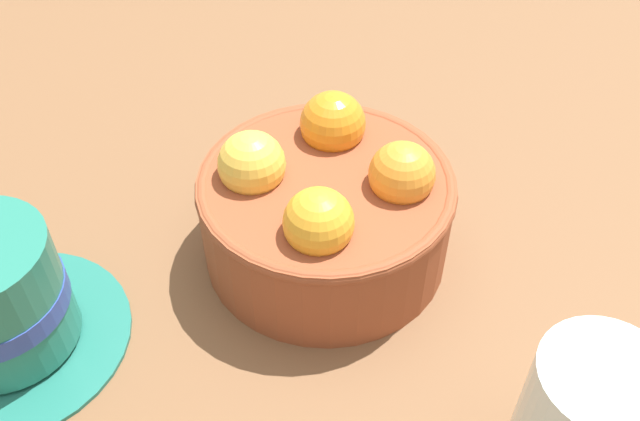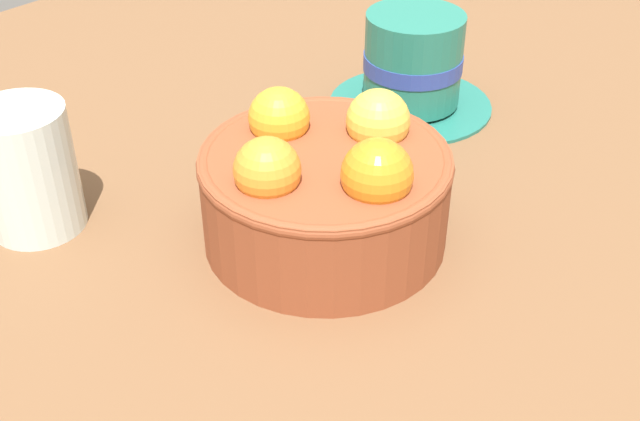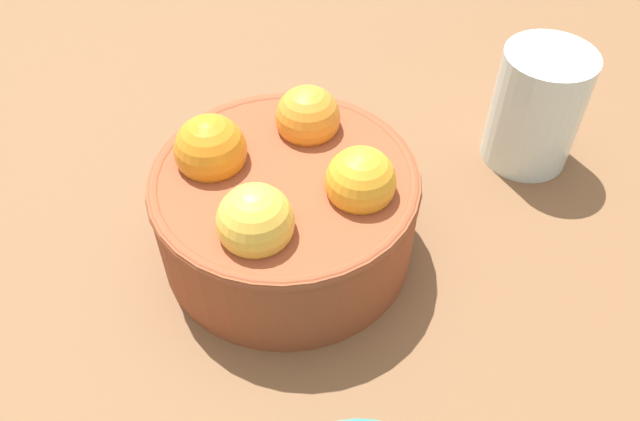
{
  "view_description": "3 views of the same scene",
  "coord_description": "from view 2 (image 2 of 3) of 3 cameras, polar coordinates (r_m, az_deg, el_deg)",
  "views": [
    {
      "loc": [
        1.27,
        33.24,
        36.25
      ],
      "look_at": [
        0.42,
        0.76,
        4.65
      ],
      "focal_mm": 38.72,
      "sensor_mm": 36.0,
      "label": 1
    },
    {
      "loc": [
        -34.37,
        -30.06,
        34.44
      ],
      "look_at": [
        -0.66,
        -0.12,
        2.71
      ],
      "focal_mm": 45.62,
      "sensor_mm": 36.0,
      "label": 2
    },
    {
      "loc": [
        27.55,
        6.92,
        33.95
      ],
      "look_at": [
        0.7,
        2.35,
        4.73
      ],
      "focal_mm": 35.82,
      "sensor_mm": 36.0,
      "label": 3
    }
  ],
  "objects": [
    {
      "name": "terracotta_bowl",
      "position": [
        0.55,
        0.4,
        1.67
      ],
      "size": [
        17.01,
        17.01,
        9.85
      ],
      "color": "brown",
      "rests_on": "ground_plane"
    },
    {
      "name": "water_glass",
      "position": [
        0.59,
        -19.81,
        2.71
      ],
      "size": [
        6.63,
        6.63,
        9.18
      ],
      "primitive_type": "cylinder",
      "color": "silver",
      "rests_on": "ground_plane"
    },
    {
      "name": "coffee_cup",
      "position": [
        0.73,
        6.52,
        10.03
      ],
      "size": [
        14.56,
        14.56,
        8.62
      ],
      "color": "#216C5E",
      "rests_on": "ground_plane"
    },
    {
      "name": "ground_plane",
      "position": [
        0.59,
        0.34,
        -3.8
      ],
      "size": [
        131.12,
        110.75,
        4.89
      ],
      "primitive_type": "cube",
      "color": "brown"
    }
  ]
}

